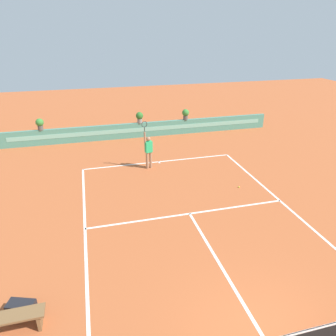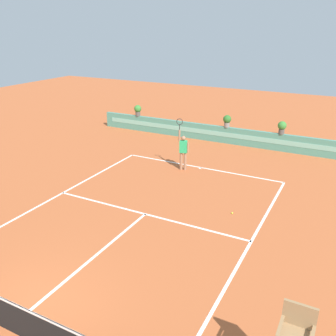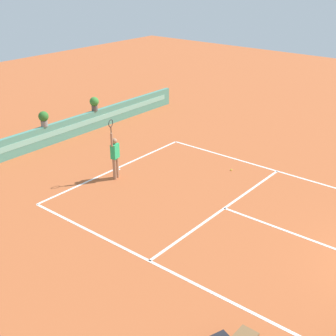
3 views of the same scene
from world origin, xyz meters
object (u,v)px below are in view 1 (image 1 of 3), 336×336
Objects in this scene: gear_bag at (21,308)px; potted_plant_centre at (140,117)px; tennis_player at (149,149)px; potted_plant_right at (186,114)px; tennis_ball_near_baseline at (239,187)px; potted_plant_far_left at (40,123)px; bench_courtside at (11,320)px.

gear_bag is 0.97× the size of potted_plant_centre.
tennis_player is (5.08, 8.28, 0.87)m from gear_bag.
tennis_player is 6.34m from potted_plant_right.
tennis_ball_near_baseline is (8.71, 5.01, -0.15)m from gear_bag.
potted_plant_far_left is at bearing 180.00° from potted_plant_right.
potted_plant_centre is at bearing 67.67° from gear_bag.
bench_courtside is 16.56m from potted_plant_right.
tennis_ball_near_baseline is at bearing -69.35° from potted_plant_centre.
gear_bag reaches higher than tennis_ball_near_baseline.
potted_plant_far_left is at bearing 93.04° from gear_bag.
tennis_ball_near_baseline is at bearing 31.96° from bench_courtside.
potted_plant_far_left is at bearing 92.39° from bench_courtside.
tennis_player is 4.99m from tennis_ball_near_baseline.
gear_bag is 0.97× the size of potted_plant_right.
tennis_ball_near_baseline is at bearing -90.12° from potted_plant_right.
tennis_ball_near_baseline is (3.63, -3.27, -1.02)m from tennis_player.
tennis_player is at bearing 137.93° from tennis_ball_near_baseline.
bench_courtside is at bearing -148.04° from tennis_ball_near_baseline.
potted_plant_right is at bearing 89.88° from tennis_ball_near_baseline.
gear_bag is 10.29× the size of tennis_ball_near_baseline.
potted_plant_right is at bearing 0.00° from potted_plant_far_left.
tennis_ball_near_baseline is 8.55m from potted_plant_right.
gear_bag is 0.27× the size of tennis_player.
gear_bag is 14.59m from potted_plant_centre.
potted_plant_centre and potted_plant_far_left have the same top height.
tennis_player reaches higher than gear_bag.
potted_plant_right is at bearing 57.03° from gear_bag.
potted_plant_right is at bearing 54.81° from tennis_player.
tennis_player is at bearing -125.19° from potted_plant_right.
potted_plant_right reaches higher than tennis_ball_near_baseline.
potted_plant_far_left reaches higher than bench_courtside.
gear_bag is at bearing 75.41° from bench_courtside.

